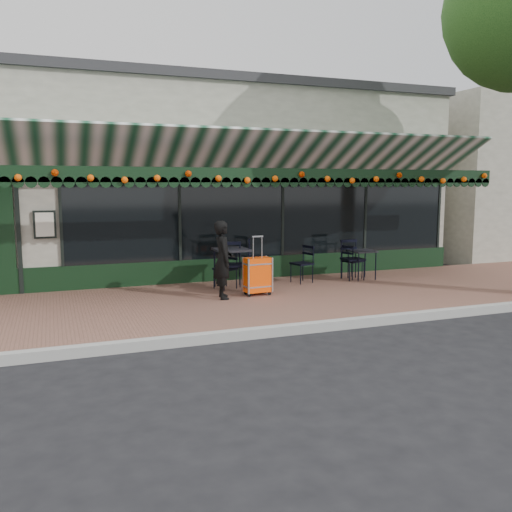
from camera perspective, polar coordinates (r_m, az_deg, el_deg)
name	(u,v)px	position (r m, az deg, el deg)	size (l,w,h in m)	color
ground	(301,332)	(8.57, 4.74, -7.93)	(80.00, 80.00, 0.00)	black
sidewalk	(256,301)	(10.34, -0.03, -4.78)	(18.00, 4.00, 0.15)	brown
curb	(303,328)	(8.48, 4.98, -7.57)	(18.00, 0.16, 0.15)	#9E9E99
restaurant_building	(184,185)	(15.70, -7.63, 7.46)	(12.00, 9.60, 4.50)	gray
woman	(223,260)	(10.14, -3.50, -0.40)	(0.54, 0.35, 1.47)	black
suitcase	(258,276)	(10.47, 0.16, -2.07)	(0.52, 0.31, 1.14)	#FF4A08
cafe_table_a	(362,253)	(12.44, 11.11, 0.29)	(0.53, 0.53, 0.66)	black
cafe_table_b	(231,253)	(11.12, -2.61, 0.35)	(0.67, 0.67, 0.82)	black
chair_a_left	(302,264)	(11.83, 4.85, -0.84)	(0.41, 0.41, 0.82)	black
chair_a_right	(352,261)	(12.50, 10.09, -0.57)	(0.39, 0.39, 0.78)	black
chair_a_front	(353,260)	(12.35, 10.15, -0.37)	(0.45, 0.45, 0.91)	black
chair_b_left	(225,269)	(11.13, -3.27, -1.40)	(0.40, 0.40, 0.81)	black
chair_b_right	(259,259)	(11.94, 0.32, -0.35)	(0.49, 0.49, 0.98)	black
chair_b_front	(231,266)	(11.01, -2.61, -1.03)	(0.49, 0.49, 0.98)	black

